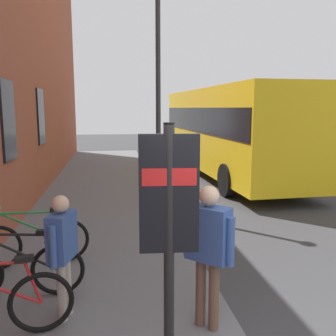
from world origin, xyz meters
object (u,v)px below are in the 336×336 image
(bicycle_mid_rack, at_px, (34,242))
(pedestrian_by_facade, at_px, (62,244))
(city_bus, at_px, (227,127))
(street_lamp, at_px, (158,82))
(transit_info_sign, at_px, (169,210))
(pedestrian_near_bus, at_px, (208,243))
(bicycle_under_window, at_px, (18,270))

(bicycle_mid_rack, relative_size, pedestrian_by_facade, 1.15)
(city_bus, height_order, street_lamp, street_lamp)
(pedestrian_by_facade, bearing_deg, transit_info_sign, -133.66)
(city_bus, height_order, pedestrian_by_facade, city_bus)
(bicycle_mid_rack, bearing_deg, pedestrian_near_bus, -132.07)
(bicycle_mid_rack, relative_size, city_bus, 0.17)
(bicycle_mid_rack, height_order, pedestrian_by_facade, pedestrian_by_facade)
(bicycle_mid_rack, height_order, city_bus, city_bus)
(city_bus, xyz_separation_m, pedestrian_by_facade, (-9.65, 5.05, -0.87))
(pedestrian_near_bus, distance_m, street_lamp, 5.65)
(city_bus, height_order, pedestrian_near_bus, city_bus)
(transit_info_sign, relative_size, pedestrian_near_bus, 1.43)
(transit_info_sign, distance_m, city_bus, 11.42)
(pedestrian_near_bus, relative_size, pedestrian_by_facade, 1.10)
(bicycle_under_window, xyz_separation_m, city_bus, (9.06, -5.72, 1.41))
(bicycle_under_window, xyz_separation_m, bicycle_mid_rack, (1.05, -0.00, -0.00))
(bicycle_mid_rack, distance_m, transit_info_sign, 3.46)
(bicycle_mid_rack, relative_size, pedestrian_near_bus, 1.04)
(pedestrian_near_bus, xyz_separation_m, pedestrian_by_facade, (0.45, 1.66, -0.10))
(city_bus, xyz_separation_m, street_lamp, (-4.87, 3.30, 1.35))
(pedestrian_near_bus, bearing_deg, bicycle_mid_rack, 47.93)
(bicycle_under_window, relative_size, pedestrian_by_facade, 1.16)
(bicycle_mid_rack, xyz_separation_m, pedestrian_near_bus, (-2.10, -2.33, 0.64))
(city_bus, distance_m, pedestrian_near_bus, 10.69)
(bicycle_under_window, height_order, bicycle_mid_rack, same)
(bicycle_under_window, bearing_deg, street_lamp, -30.03)
(bicycle_mid_rack, height_order, pedestrian_near_bus, pedestrian_near_bus)
(transit_info_sign, xyz_separation_m, street_lamp, (5.85, -0.64, 1.55))
(transit_info_sign, distance_m, pedestrian_by_facade, 1.68)
(bicycle_mid_rack, distance_m, pedestrian_by_facade, 1.86)
(bicycle_mid_rack, xyz_separation_m, city_bus, (8.01, -5.72, 1.41))
(bicycle_under_window, xyz_separation_m, pedestrian_near_bus, (-1.05, -2.33, 0.64))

